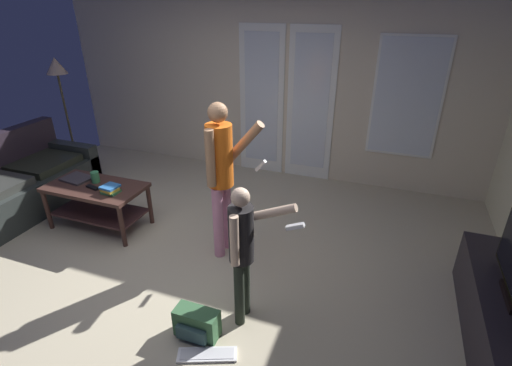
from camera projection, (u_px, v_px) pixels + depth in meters
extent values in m
cube|color=#B5A98D|center=(173.00, 274.00, 3.65)|extent=(6.22, 5.39, 0.02)
cube|color=beige|center=(264.00, 83.00, 5.32)|extent=(6.22, 0.06, 2.63)
cube|color=white|center=(262.00, 103.00, 5.42)|extent=(0.65, 0.02, 2.12)
cube|color=silver|center=(261.00, 100.00, 5.38)|extent=(0.49, 0.01, 1.82)
cube|color=white|center=(310.00, 108.00, 5.20)|extent=(0.65, 0.02, 2.12)
cube|color=silver|center=(310.00, 104.00, 5.17)|extent=(0.49, 0.01, 1.82)
cube|color=white|center=(407.00, 98.00, 4.72)|extent=(0.84, 0.02, 1.50)
cube|color=silver|center=(407.00, 99.00, 4.71)|extent=(0.78, 0.01, 1.44)
cube|color=#282D2B|center=(22.00, 194.00, 4.67)|extent=(0.86, 1.83, 0.43)
cube|color=#282D2B|center=(72.00, 163.00, 5.34)|extent=(0.86, 0.16, 0.59)
cube|color=#25291E|center=(44.00, 163.00, 4.86)|extent=(0.63, 0.69, 0.09)
cube|color=#3F2620|center=(95.00, 187.00, 4.21)|extent=(1.08, 0.57, 0.04)
cube|color=#402524|center=(100.00, 212.00, 4.34)|extent=(1.00, 0.49, 0.02)
cylinder|color=#3F2620|center=(47.00, 210.00, 4.27)|extent=(0.05, 0.05, 0.47)
cylinder|color=#3F2620|center=(122.00, 227.00, 3.95)|extent=(0.05, 0.05, 0.47)
cylinder|color=#3F2620|center=(80.00, 191.00, 4.69)|extent=(0.05, 0.05, 0.47)
cylinder|color=#3F2620|center=(150.00, 205.00, 4.37)|extent=(0.05, 0.05, 0.47)
cube|color=black|center=(501.00, 324.00, 2.78)|extent=(0.41, 1.71, 0.47)
cube|color=black|center=(511.00, 297.00, 2.67)|extent=(0.08, 0.34, 0.04)
cylinder|color=pink|center=(218.00, 223.00, 3.75)|extent=(0.11, 0.11, 0.77)
cylinder|color=pink|center=(226.00, 215.00, 3.89)|extent=(0.11, 0.11, 0.77)
cylinder|color=orange|center=(220.00, 156.00, 3.52)|extent=(0.25, 0.25, 0.60)
sphere|color=#A27552|center=(218.00, 112.00, 3.34)|extent=(0.18, 0.18, 0.18)
cylinder|color=#A27552|center=(210.00, 159.00, 3.37)|extent=(0.09, 0.09, 0.53)
cylinder|color=#A27552|center=(244.00, 143.00, 3.55)|extent=(0.41, 0.11, 0.46)
cube|color=white|center=(261.00, 166.00, 3.58)|extent=(0.12, 0.05, 0.13)
cylinder|color=black|center=(239.00, 294.00, 2.97)|extent=(0.08, 0.08, 0.58)
cylinder|color=black|center=(245.00, 284.00, 3.08)|extent=(0.08, 0.08, 0.58)
cylinder|color=black|center=(241.00, 234.00, 2.80)|extent=(0.19, 0.19, 0.46)
sphere|color=#D0AD91|center=(240.00, 197.00, 2.66)|extent=(0.14, 0.14, 0.14)
cylinder|color=#D0AD91|center=(234.00, 241.00, 2.68)|extent=(0.07, 0.07, 0.41)
cylinder|color=#D0AD91|center=(271.00, 213.00, 2.79)|extent=(0.40, 0.07, 0.22)
cube|color=white|center=(295.00, 226.00, 2.77)|extent=(0.14, 0.04, 0.08)
cylinder|color=#383624|center=(78.00, 168.00, 5.90)|extent=(0.26, 0.26, 0.02)
cylinder|color=#48412C|center=(68.00, 122.00, 5.58)|extent=(0.03, 0.03, 1.47)
cone|color=#CEAE95|center=(56.00, 66.00, 5.23)|extent=(0.28, 0.28, 0.22)
cube|color=#355F3B|center=(197.00, 323.00, 2.94)|extent=(0.35, 0.15, 0.24)
cube|color=#314D4D|center=(191.00, 335.00, 2.87)|extent=(0.24, 0.04, 0.12)
cube|color=white|center=(207.00, 355.00, 2.80)|extent=(0.46, 0.28, 0.02)
cube|color=silver|center=(207.00, 354.00, 2.80)|extent=(0.40, 0.24, 0.00)
cube|color=#393336|center=(77.00, 179.00, 4.34)|extent=(0.35, 0.29, 0.02)
cylinder|color=#388950|center=(95.00, 177.00, 4.25)|extent=(0.09, 0.09, 0.13)
cube|color=black|center=(93.00, 187.00, 4.14)|extent=(0.18, 0.09, 0.02)
cube|color=#3B864F|center=(111.00, 192.00, 4.04)|extent=(0.17, 0.14, 0.03)
cube|color=gold|center=(110.00, 189.00, 4.02)|extent=(0.19, 0.16, 0.03)
cube|color=#2B66AB|center=(110.00, 187.00, 4.02)|extent=(0.18, 0.18, 0.02)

